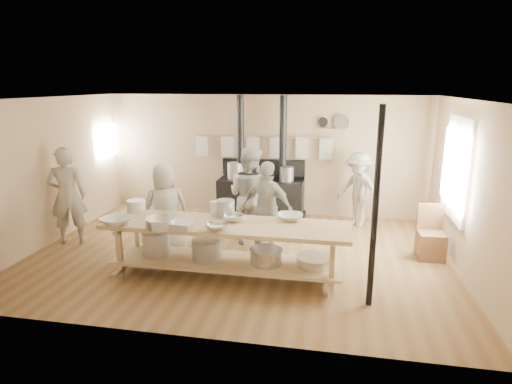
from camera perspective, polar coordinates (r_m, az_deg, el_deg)
ground at (r=7.38m, az=-2.18°, el=-8.28°), size 7.00×7.00×0.00m
room_shell at (r=6.92m, az=-2.31°, el=4.23°), size 7.00×7.00×7.00m
window_right at (r=7.62m, az=25.23°, el=2.86°), size 0.09×1.50×1.65m
left_opening at (r=10.05m, az=-19.32°, el=6.46°), size 0.00×0.90×0.90m
stove at (r=9.19m, az=0.65°, el=-0.27°), size 1.90×0.75×2.60m
towel_rail at (r=9.26m, az=1.01°, el=6.43°), size 3.00×0.04×0.47m
back_wall_shelf at (r=9.11m, az=10.29°, el=8.86°), size 0.63×0.14×0.32m
prep_table at (r=6.38m, az=-4.09°, el=-6.99°), size 3.60×0.90×0.85m
support_post at (r=5.54m, az=15.62°, el=-2.31°), size 0.08×0.08×2.60m
cook_far_left at (r=8.35m, az=-23.85°, el=-0.45°), size 0.77×0.67×1.77m
cook_left at (r=7.62m, az=-0.82°, el=-0.53°), size 1.06×0.96×1.77m
cook_center at (r=7.35m, az=-11.94°, el=-2.21°), size 0.91×0.80×1.56m
cook_right at (r=7.16m, az=1.56°, el=-2.21°), size 1.01×0.69×1.60m
cook_by_window at (r=8.85m, az=13.46°, el=0.34°), size 1.11×1.06×1.51m
chair at (r=7.70m, az=22.24°, el=-6.29°), size 0.44×0.44×0.89m
bowl_white_a at (r=6.52m, az=-18.16°, el=-3.66°), size 0.54×0.54×0.10m
bowl_steel_a at (r=5.96m, az=-5.28°, el=-4.67°), size 0.46×0.46×0.10m
bowl_white_b at (r=6.40m, az=4.58°, el=-3.34°), size 0.42×0.42×0.09m
bowl_steel_b at (r=6.35m, az=-3.10°, el=-3.45°), size 0.37×0.37×0.10m
roasting_pan at (r=6.13m, az=-10.37°, el=-4.32°), size 0.47×0.33×0.10m
mixing_bowl_large at (r=6.21m, az=-12.50°, el=-3.97°), size 0.55×0.55×0.14m
bucket_galv at (r=6.55m, az=-4.10°, el=-2.17°), size 0.34×0.34×0.26m
deep_bowl_enamel at (r=7.06m, az=-15.67°, el=-1.78°), size 0.30×0.30×0.18m
pitcher at (r=6.60m, az=-5.49°, el=-2.21°), size 0.17×0.17×0.23m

